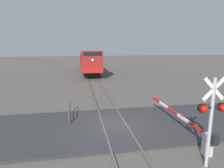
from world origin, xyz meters
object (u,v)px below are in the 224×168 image
guard_railing (69,110)px  crossing_gate (193,130)px  locomotive (90,62)px  crossing_signal (212,114)px

guard_railing → crossing_gate: bearing=-36.2°
locomotive → crossing_gate: (3.57, -26.12, -1.34)m
crossing_gate → guard_railing: (-6.35, 4.64, -0.13)m
locomotive → crossing_signal: bearing=-83.9°
guard_railing → locomotive: bearing=82.6°
locomotive → guard_railing: 21.71m
locomotive → guard_railing: size_ratio=5.86×
crossing_signal → crossing_gate: crossing_signal is taller
crossing_signal → guard_railing: size_ratio=1.46×
locomotive → guard_railing: (-2.78, -21.48, -1.46)m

